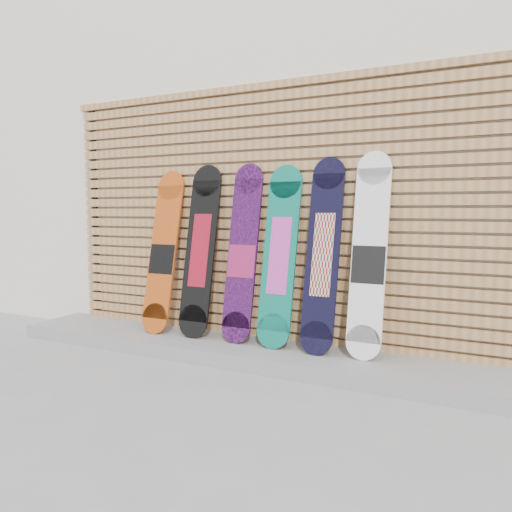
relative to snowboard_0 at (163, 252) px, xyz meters
The scene contains 10 objects.
ground 1.60m from the snowboard_0, 34.02° to the right, with size 80.00×80.00×0.00m, color gray.
building 3.33m from the snowboard_0, 59.20° to the left, with size 12.00×5.00×3.60m, color white.
concrete_step 1.26m from the snowboard_0, ahead, with size 4.60×0.70×0.12m, color gray.
slat_wall 1.07m from the snowboard_0, 11.93° to the left, with size 4.26×0.08×2.29m.
snowboard_0 is the anchor object (origin of this frame).
snowboard_1 0.39m from the snowboard_0, ahead, with size 0.29×0.33×1.51m.
snowboard_2 0.81m from the snowboard_0, ahead, with size 0.27×0.31×1.51m.
snowboard_3 1.16m from the snowboard_0, ahead, with size 0.28×0.32×1.48m.
snowboard_4 1.53m from the snowboard_0, ahead, with size 0.26×0.34×1.53m.
snowboard_5 1.88m from the snowboard_0, ahead, with size 0.26×0.30×1.56m.
Camera 1 is at (1.67, -2.91, 1.23)m, focal length 35.00 mm.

